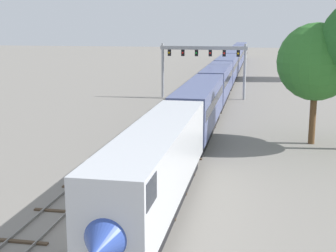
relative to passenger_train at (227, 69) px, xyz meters
name	(u,v)px	position (x,y,z in m)	size (l,w,h in m)	color
ground_plane	(105,231)	(-2.00, -62.67, -2.61)	(400.00, 400.00, 0.00)	gray
track_main	(226,86)	(0.00, -2.67, -2.55)	(2.60, 200.00, 0.16)	slate
track_near	(173,103)	(-5.50, -22.67, -2.55)	(2.60, 160.00, 0.16)	slate
passenger_train	(227,69)	(0.00, 0.00, 0.00)	(3.04, 138.00, 4.80)	silver
signal_gantry	(203,58)	(-2.25, -17.29, 3.05)	(12.10, 0.49, 7.66)	#999BA0
trackside_tree_left	(316,62)	(10.13, -41.73, 4.50)	(6.61, 6.61, 10.45)	brown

